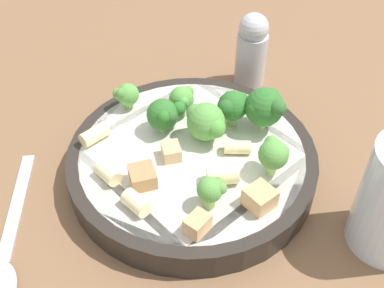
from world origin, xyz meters
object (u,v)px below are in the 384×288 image
Objects in this scene: rigatoni_4 at (95,135)px; chicken_chunk_2 at (143,176)px; chicken_chunk_1 at (172,154)px; spoon at (0,267)px; broccoli_floret_2 at (126,95)px; rigatoni_2 at (108,173)px; chicken_chunk_0 at (260,198)px; pasta_bowl at (192,160)px; rigatoni_0 at (136,203)px; chicken_chunk_3 at (197,224)px; broccoli_floret_3 at (164,115)px; broccoli_floret_6 at (274,154)px; broccoli_floret_0 at (206,121)px; broccoli_floret_7 at (232,106)px; rigatoni_1 at (222,175)px; broccoli_floret_1 at (211,190)px; broccoli_floret_4 at (265,107)px; broccoli_floret_5 at (182,99)px; pepper_shaker at (252,50)px; rigatoni_3 at (237,147)px.

rigatoni_4 and chicken_chunk_2 have the same top height.
spoon is at bearing 105.62° from chicken_chunk_1.
rigatoni_2 is (-0.09, 0.04, -0.01)m from broccoli_floret_2.
chicken_chunk_2 reaches higher than chicken_chunk_1.
chicken_chunk_0 is (-0.13, -0.12, 0.00)m from rigatoni_4.
pasta_bowl is 0.10m from rigatoni_4.
chicken_chunk_3 is at bearing -133.88° from rigatoni_0.
pasta_bowl is at bearing -157.27° from broccoli_floret_3.
rigatoni_4 is 1.42× the size of chicken_chunk_1.
broccoli_floret_6 reaches higher than rigatoni_0.
broccoli_floret_3 is at bearing -5.47° from chicken_chunk_3.
broccoli_floret_0 reaches higher than broccoli_floret_7.
rigatoni_1 is at bearing -158.25° from broccoli_floret_2.
broccoli_floret_1 is at bearing -146.40° from rigatoni_4.
broccoli_floret_7 is (0.02, 0.03, -0.00)m from broccoli_floret_4.
broccoli_floret_5 is 0.07m from chicken_chunk_1.
chicken_chunk_2 is 0.13× the size of spoon.
chicken_chunk_1 is 0.04m from chicken_chunk_2.
broccoli_floret_7 is at bearing -101.70° from broccoli_floret_3.
broccoli_floret_6 is at bearing -147.31° from broccoli_floret_0.
broccoli_floret_2 is 0.14m from broccoli_floret_4.
broccoli_floret_1 is 0.12m from broccoli_floret_5.
broccoli_floret_4 is 1.90× the size of rigatoni_0.
pepper_shaker is (0.07, -0.20, 0.01)m from rigatoni_4.
rigatoni_1 reaches higher than rigatoni_3.
broccoli_floret_0 is at bearing -64.79° from chicken_chunk_2.
broccoli_floret_6 is at bearing -90.44° from rigatoni_0.
broccoli_floret_2 is at bearing 38.96° from broccoli_floret_0.
broccoli_floret_1 is 0.07m from rigatoni_3.
rigatoni_0 is 0.27× the size of pepper_shaker.
broccoli_floret_7 reaches higher than broccoli_floret_3.
broccoli_floret_3 is 1.09× the size of broccoli_floret_5.
rigatoni_1 is (-0.05, 0.07, -0.02)m from broccoli_floret_4.
broccoli_floret_7 is 1.70× the size of chicken_chunk_0.
chicken_chunk_3 is (-0.09, 0.03, 0.02)m from pasta_bowl.
rigatoni_1 is 0.20m from pepper_shaker.
broccoli_floret_0 is 2.04× the size of chicken_chunk_1.
chicken_chunk_1 is (0.04, 0.03, -0.00)m from rigatoni_1.
chicken_chunk_2 is (-0.05, 0.11, -0.02)m from broccoli_floret_7.
rigatoni_0 is (0.00, 0.13, -0.02)m from broccoli_floret_6.
broccoli_floret_5 is at bearing 9.05° from chicken_chunk_0.
broccoli_floret_6 is at bearing 160.88° from pepper_shaker.
rigatoni_0 reaches higher than pasta_bowl.
chicken_chunk_2 is 0.07m from chicken_chunk_3.
broccoli_floret_5 is 1.37× the size of chicken_chunk_2.
rigatoni_4 is at bearing 60.28° from pasta_bowl.
pasta_bowl is 0.09m from chicken_chunk_0.
broccoli_floret_4 is 1.92× the size of chicken_chunk_2.
broccoli_floret_5 is at bearing -85.28° from rigatoni_4.
pepper_shaker is at bearing -44.75° from pasta_bowl.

